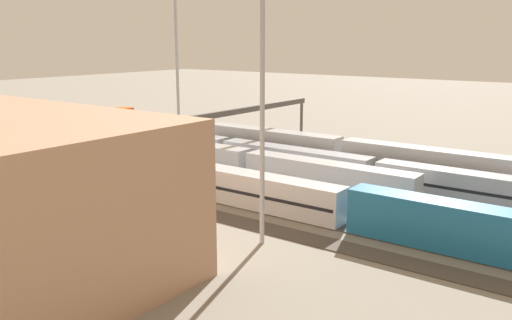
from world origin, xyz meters
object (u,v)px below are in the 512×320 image
train_on_track_2 (271,146)px  light_mast_2 (176,32)px  train_on_track_4 (249,164)px  train_on_track_3 (216,149)px  light_mast_1 (262,55)px  signal_gantry (229,117)px  train_on_track_1 (134,123)px  train_on_track_6 (236,186)px  light_mast_0 (176,32)px

train_on_track_2 → light_mast_2: size_ratio=2.21×
train_on_track_4 → train_on_track_3: bearing=-26.1°
light_mast_1 → signal_gantry: (20.87, -20.92, -9.57)m
train_on_track_4 → train_on_track_1: size_ratio=4.72×
train_on_track_4 → train_on_track_1: train_on_track_1 is taller
train_on_track_6 → train_on_track_3: same height
train_on_track_4 → light_mast_2: bearing=-32.9°
train_on_track_6 → train_on_track_4: 11.55m
train_on_track_4 → train_on_track_1: (40.48, -15.00, 0.14)m
train_on_track_6 → signal_gantry: bearing=-48.3°
train_on_track_2 → light_mast_2: 39.09m
train_on_track_2 → light_mast_2: bearing=-21.9°
train_on_track_6 → light_mast_1: size_ratio=2.45×
train_on_track_2 → light_mast_1: (-18.72, 28.42, 14.72)m
train_on_track_1 → train_on_track_4: bearing=159.7°
train_on_track_6 → light_mast_2: size_ratio=2.06×
light_mast_2 → train_on_track_2: bearing=158.1°
train_on_track_4 → light_mast_0: 45.15m
train_on_track_2 → train_on_track_1: same height
train_on_track_3 → light_mast_0: (24.77, -17.14, 18.01)m
train_on_track_4 → light_mast_1: (-15.51, 18.42, 15.28)m
train_on_track_4 → signal_gantry: (5.36, -2.50, 5.71)m
light_mast_2 → train_on_track_6: bearing=141.4°
signal_gantry → light_mast_1: bearing=134.9°
light_mast_2 → signal_gantry: (-30.29, 20.56, -12.34)m
train_on_track_2 → light_mast_0: (31.75, -12.14, 17.49)m
train_on_track_4 → train_on_track_2: train_on_track_2 is taller
train_on_track_6 → train_on_track_4: size_ratio=1.41×
train_on_track_4 → train_on_track_3: (10.19, -5.00, 0.04)m
train_on_track_4 → train_on_track_3: size_ratio=0.34×
light_mast_2 → light_mast_0: bearing=126.6°
train_on_track_6 → train_on_track_3: 21.91m
train_on_track_2 → train_on_track_3: bearing=35.6°
train_on_track_1 → light_mast_0: 20.06m
train_on_track_2 → light_mast_2: (32.43, -13.06, 17.49)m
train_on_track_1 → light_mast_1: size_ratio=0.37×
train_on_track_4 → train_on_track_1: 43.17m
train_on_track_2 → light_mast_0: bearing=-20.9°
light_mast_0 → light_mast_2: (0.68, -0.92, -0.00)m
train_on_track_2 → signal_gantry: size_ratio=1.79×
train_on_track_1 → light_mast_2: bearing=-121.0°
train_on_track_2 → train_on_track_1: 37.60m
train_on_track_4 → light_mast_1: 28.52m
train_on_track_6 → train_on_track_2: (9.00, -20.00, 0.48)m
signal_gantry → light_mast_0: bearing=-33.6°
train_on_track_6 → train_on_track_2: train_on_track_2 is taller
train_on_track_4 → signal_gantry: signal_gantry is taller
light_mast_2 → signal_gantry: size_ratio=0.81×
train_on_track_2 → light_mast_1: 37.08m
train_on_track_1 → signal_gantry: signal_gantry is taller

